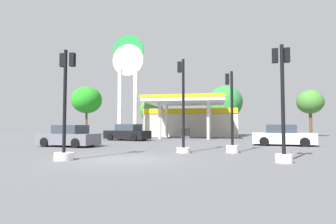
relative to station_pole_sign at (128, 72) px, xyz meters
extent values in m
plane|color=#56565B|center=(7.15, -21.46, -8.18)|extent=(90.00, 90.00, 0.00)
cube|color=beige|center=(7.50, 4.69, -6.37)|extent=(11.98, 5.43, 3.62)
cube|color=#EAB70C|center=(7.50, 1.93, -4.90)|extent=(11.98, 0.12, 0.60)
cube|color=white|center=(7.50, -1.94, -4.07)|extent=(8.53, 7.25, 0.35)
cube|color=#EAB70C|center=(7.50, -1.94, -3.75)|extent=(8.63, 7.35, 0.30)
cylinder|color=silver|center=(4.94, -3.94, -6.21)|extent=(0.32, 0.32, 3.93)
cylinder|color=silver|center=(10.06, -3.94, -6.21)|extent=(0.32, 0.32, 3.93)
cylinder|color=silver|center=(4.94, 0.05, -6.21)|extent=(0.32, 0.32, 3.93)
cylinder|color=silver|center=(10.06, 0.05, -6.21)|extent=(0.32, 0.32, 3.93)
cube|color=#4C4C51|center=(7.50, -1.94, -7.63)|extent=(0.90, 0.60, 1.10)
cube|color=white|center=(-1.01, -0.01, -3.80)|extent=(0.40, 0.56, 8.76)
cube|color=white|center=(1.01, -0.01, -3.80)|extent=(0.40, 0.56, 8.76)
cylinder|color=white|center=(0.00, -0.01, 1.48)|extent=(3.98, 0.22, 3.98)
cylinder|color=#198C38|center=(0.00, 0.01, 2.67)|extent=(3.98, 0.22, 3.98)
cube|color=white|center=(0.00, 0.05, 2.08)|extent=(3.66, 0.08, 0.72)
cylinder|color=black|center=(0.85, -7.61, -7.85)|extent=(0.70, 0.40, 0.67)
cylinder|color=black|center=(1.35, -5.90, -7.85)|extent=(0.70, 0.40, 0.67)
cylinder|color=black|center=(3.45, -8.37, -7.85)|extent=(0.70, 0.40, 0.67)
cylinder|color=black|center=(3.94, -6.65, -7.85)|extent=(0.70, 0.40, 0.67)
cube|color=black|center=(2.40, -7.13, -7.63)|extent=(4.70, 2.97, 0.79)
cube|color=#2D3842|center=(2.55, -7.17, -6.94)|extent=(2.45, 2.14, 0.67)
cube|color=black|center=(0.34, -6.54, -7.74)|extent=(0.60, 1.70, 0.25)
cylinder|color=black|center=(-0.37, -15.96, -7.87)|extent=(0.65, 0.32, 0.62)
cylinder|color=black|center=(-0.08, -14.31, -7.87)|extent=(0.65, 0.32, 0.62)
cylinder|color=black|center=(2.12, -16.39, -7.87)|extent=(0.65, 0.32, 0.62)
cylinder|color=black|center=(2.41, -14.74, -7.87)|extent=(0.65, 0.32, 0.62)
cube|color=slate|center=(1.02, -15.35, -7.67)|extent=(4.31, 2.38, 0.74)
cube|color=#2D3842|center=(1.16, -15.37, -7.03)|extent=(2.17, 1.82, 0.62)
cube|color=black|center=(-0.95, -15.01, -7.77)|extent=(0.39, 1.62, 0.23)
cylinder|color=black|center=(17.01, -11.11, -7.86)|extent=(0.66, 0.31, 0.63)
cylinder|color=black|center=(16.74, -12.79, -7.86)|extent=(0.66, 0.31, 0.63)
cylinder|color=black|center=(14.47, -10.71, -7.86)|extent=(0.66, 0.31, 0.63)
cylinder|color=black|center=(14.20, -12.39, -7.86)|extent=(0.66, 0.31, 0.63)
cube|color=silver|center=(15.60, -11.75, -7.66)|extent=(4.37, 2.37, 0.75)
cube|color=#2D3842|center=(15.46, -11.73, -7.00)|extent=(2.19, 1.83, 0.63)
cube|color=black|center=(17.61, -12.07, -7.76)|extent=(0.38, 1.65, 0.24)
cylinder|color=silver|center=(9.23, -18.14, -8.04)|extent=(0.72, 0.72, 0.27)
cylinder|color=black|center=(9.23, -18.14, -5.56)|extent=(0.14, 0.14, 4.70)
cube|color=black|center=(9.01, -17.98, -3.60)|extent=(0.21, 0.20, 0.57)
sphere|color=red|center=(9.01, -17.86, -3.42)|extent=(0.15, 0.15, 0.15)
sphere|color=#D89E0C|center=(9.01, -17.86, -3.60)|extent=(0.15, 0.15, 0.15)
sphere|color=green|center=(9.01, -17.86, -3.78)|extent=(0.15, 0.15, 0.15)
cylinder|color=silver|center=(13.50, -21.30, -8.02)|extent=(0.65, 0.65, 0.33)
cylinder|color=black|center=(13.50, -21.30, -5.72)|extent=(0.14, 0.14, 4.25)
cube|color=black|center=(13.28, -21.14, -3.98)|extent=(0.21, 0.20, 0.57)
sphere|color=red|center=(13.28, -21.02, -3.80)|extent=(0.15, 0.15, 0.15)
sphere|color=#D89E0C|center=(13.28, -21.02, -3.98)|extent=(0.15, 0.15, 0.15)
sphere|color=green|center=(13.28, -21.02, -4.16)|extent=(0.15, 0.15, 0.15)
cube|color=black|center=(13.72, -21.14, -3.98)|extent=(0.21, 0.20, 0.57)
sphere|color=red|center=(13.72, -21.02, -3.80)|extent=(0.15, 0.15, 0.15)
sphere|color=#D89E0C|center=(13.72, -21.02, -3.98)|extent=(0.15, 0.15, 0.15)
sphere|color=green|center=(13.72, -21.02, -4.16)|extent=(0.15, 0.15, 0.15)
cylinder|color=silver|center=(4.75, -22.08, -8.02)|extent=(0.77, 0.77, 0.31)
cylinder|color=black|center=(4.75, -22.08, -5.73)|extent=(0.14, 0.14, 4.29)
cube|color=black|center=(4.53, -21.92, -3.97)|extent=(0.21, 0.20, 0.57)
sphere|color=red|center=(4.53, -21.80, -3.79)|extent=(0.15, 0.15, 0.15)
sphere|color=#D89E0C|center=(4.53, -21.80, -3.97)|extent=(0.15, 0.15, 0.15)
sphere|color=green|center=(4.53, -21.80, -4.15)|extent=(0.15, 0.15, 0.15)
cube|color=black|center=(4.97, -21.92, -3.97)|extent=(0.21, 0.20, 0.57)
sphere|color=red|center=(4.97, -21.80, -3.79)|extent=(0.15, 0.15, 0.15)
sphere|color=#D89E0C|center=(4.97, -21.80, -3.97)|extent=(0.15, 0.15, 0.15)
sphere|color=green|center=(4.97, -21.80, -4.15)|extent=(0.15, 0.15, 0.15)
cylinder|color=silver|center=(11.76, -17.76, -7.98)|extent=(0.64, 0.64, 0.40)
cylinder|color=black|center=(11.76, -17.76, -5.83)|extent=(0.14, 0.14, 3.90)
cube|color=black|center=(11.54, -17.60, -4.27)|extent=(0.21, 0.20, 0.57)
sphere|color=red|center=(11.54, -17.47, -4.09)|extent=(0.15, 0.15, 0.15)
sphere|color=#D89E0C|center=(11.54, -17.47, -4.27)|extent=(0.15, 0.15, 0.15)
sphere|color=green|center=(11.54, -17.47, -4.45)|extent=(0.15, 0.15, 0.15)
cylinder|color=brown|center=(-9.47, 7.80, -6.31)|extent=(0.34, 0.34, 3.73)
ellipsoid|color=#24931F|center=(-9.47, 7.80, -2.66)|extent=(4.76, 4.76, 4.25)
cylinder|color=brown|center=(1.40, 6.77, -6.94)|extent=(0.31, 0.31, 2.48)
ellipsoid|color=#46842E|center=(1.40, 6.77, -4.41)|extent=(3.43, 3.43, 3.75)
cylinder|color=brown|center=(12.13, 6.89, -6.69)|extent=(0.39, 0.39, 2.98)
ellipsoid|color=#2D7C36|center=(12.13, 6.89, -3.41)|extent=(4.78, 4.78, 4.58)
cylinder|color=brown|center=(23.09, 6.30, -6.53)|extent=(0.39, 0.39, 3.31)
ellipsoid|color=#3E772D|center=(23.09, 6.30, -3.60)|extent=(3.38, 3.38, 3.14)
camera|label=1|loc=(11.00, -32.44, -6.76)|focal=29.19mm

